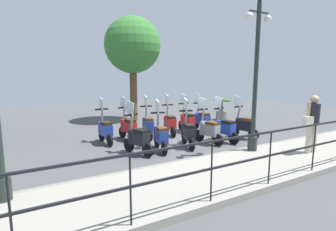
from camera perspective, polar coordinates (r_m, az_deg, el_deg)
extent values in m
plane|color=#4C4C4F|center=(9.24, 3.32, -5.45)|extent=(28.00, 28.00, 0.00)
cube|color=gray|center=(6.88, 18.31, -10.34)|extent=(2.20, 20.00, 0.15)
cube|color=gray|center=(7.58, 12.35, -8.29)|extent=(0.10, 20.00, 0.15)
cube|color=black|center=(6.01, 25.94, -2.46)|extent=(0.04, 16.00, 0.04)
cube|color=black|center=(6.11, 25.64, -6.81)|extent=(0.04, 16.00, 0.04)
cylinder|color=black|center=(6.72, 29.16, -6.15)|extent=(0.03, 0.03, 1.05)
cylinder|color=black|center=(5.56, 21.28, -8.62)|extent=(0.03, 0.03, 1.05)
cylinder|color=black|center=(4.56, 9.44, -11.96)|extent=(0.03, 0.03, 1.05)
cylinder|color=black|center=(3.87, -8.16, -15.85)|extent=(0.03, 0.03, 1.05)
cylinder|color=black|center=(3.66, -31.06, -18.64)|extent=(0.03, 0.03, 1.05)
cylinder|color=#232D28|center=(7.87, 17.88, -5.79)|extent=(0.26, 0.26, 0.40)
cylinder|color=#232D28|center=(7.63, 18.54, 7.48)|extent=(0.12, 0.12, 4.02)
cube|color=#232D28|center=(7.80, 19.22, 20.50)|extent=(0.04, 0.70, 0.04)
sphere|color=white|center=(8.03, 20.90, 19.04)|extent=(0.20, 0.20, 0.20)
sphere|color=white|center=(7.52, 17.30, 19.95)|extent=(0.20, 0.20, 0.20)
sphere|color=#232D28|center=(7.87, 19.34, 22.70)|extent=(0.12, 0.12, 0.12)
cylinder|color=#232D28|center=(5.45, -32.23, -13.38)|extent=(0.26, 0.26, 0.40)
cylinder|color=beige|center=(8.32, 29.19, -4.24)|extent=(0.14, 0.14, 0.82)
cylinder|color=beige|center=(8.15, 28.27, -4.43)|extent=(0.14, 0.14, 0.82)
cylinder|color=#232328|center=(8.12, 29.10, 0.39)|extent=(0.35, 0.35, 0.55)
sphere|color=tan|center=(8.08, 29.30, 3.09)|extent=(0.22, 0.22, 0.22)
cylinder|color=tan|center=(8.28, 29.93, 0.57)|extent=(0.09, 0.09, 0.52)
cylinder|color=tan|center=(7.96, 28.25, 0.41)|extent=(0.09, 0.09, 0.52)
cube|color=beige|center=(7.91, 28.17, -1.03)|extent=(0.16, 0.29, 0.24)
cylinder|color=brown|center=(13.25, -7.50, 4.74)|extent=(0.36, 0.36, 2.68)
sphere|color=#387A33|center=(13.29, -7.71, 14.96)|extent=(2.73, 2.73, 2.73)
cylinder|color=slate|center=(13.59, 11.56, 0.01)|extent=(0.56, 0.56, 0.45)
cylinder|color=brown|center=(13.53, 11.62, 1.99)|extent=(0.10, 0.10, 0.50)
ellipsoid|color=#2D6B2D|center=(13.68, 10.97, 3.35)|extent=(0.56, 0.16, 0.10)
ellipsoid|color=#2D6B2D|center=(13.31, 12.38, 3.16)|extent=(0.56, 0.16, 0.10)
ellipsoid|color=#2D6B2D|center=(13.33, 10.86, 3.21)|extent=(0.56, 0.16, 0.10)
ellipsoid|color=#2D6B2D|center=(13.66, 12.45, 3.30)|extent=(0.56, 0.16, 0.10)
ellipsoid|color=#2D6B2D|center=(13.51, 10.59, 3.30)|extent=(0.56, 0.16, 0.10)
ellipsoid|color=#2D6B2D|center=(13.48, 12.75, 3.22)|extent=(0.56, 0.16, 0.10)
cylinder|color=black|center=(10.14, 14.23, -3.25)|extent=(0.41, 0.14, 0.40)
cylinder|color=black|center=(9.68, 18.14, -4.01)|extent=(0.41, 0.14, 0.40)
cube|color=black|center=(9.80, 16.61, -2.10)|extent=(0.63, 0.37, 0.36)
cube|color=black|center=(9.96, 15.26, -1.75)|extent=(0.16, 0.31, 0.44)
cube|color=#4C2D19|center=(9.72, 17.01, -0.83)|extent=(0.43, 0.32, 0.10)
cylinder|color=gray|center=(9.94, 15.06, 0.31)|extent=(0.19, 0.10, 0.55)
cube|color=black|center=(9.90, 15.13, 1.88)|extent=(0.12, 0.44, 0.05)
cube|color=silver|center=(9.92, 14.90, 3.07)|extent=(0.39, 0.09, 0.42)
cylinder|color=black|center=(9.47, 10.19, -3.97)|extent=(0.41, 0.13, 0.40)
cylinder|color=black|center=(8.95, 14.10, -4.87)|extent=(0.41, 0.13, 0.40)
cube|color=navy|center=(9.09, 12.55, -2.78)|extent=(0.63, 0.35, 0.36)
cube|color=navy|center=(9.27, 11.19, -2.38)|extent=(0.16, 0.31, 0.44)
cube|color=black|center=(9.00, 12.94, -1.42)|extent=(0.43, 0.31, 0.10)
cylinder|color=gray|center=(9.25, 10.98, -0.17)|extent=(0.19, 0.09, 0.55)
cube|color=black|center=(9.21, 11.03, 1.52)|extent=(0.12, 0.44, 0.05)
cube|color=silver|center=(9.23, 10.79, 2.79)|extent=(0.39, 0.08, 0.42)
cylinder|color=black|center=(9.15, 6.80, -4.35)|extent=(0.41, 0.15, 0.40)
cylinder|color=black|center=(8.62, 10.84, -5.27)|extent=(0.41, 0.15, 0.40)
cube|color=gray|center=(8.76, 9.22, -3.12)|extent=(0.64, 0.38, 0.36)
cube|color=gray|center=(8.95, 7.82, -2.71)|extent=(0.17, 0.32, 0.44)
cube|color=#4C2D19|center=(8.67, 9.61, -1.70)|extent=(0.44, 0.33, 0.10)
cylinder|color=gray|center=(8.92, 7.58, -0.42)|extent=(0.19, 0.10, 0.55)
cube|color=black|center=(8.88, 7.61, 1.34)|extent=(0.14, 0.44, 0.05)
cube|color=silver|center=(8.90, 7.36, 2.65)|extent=(0.39, 0.10, 0.42)
cylinder|color=black|center=(8.79, 3.57, -4.85)|extent=(0.41, 0.20, 0.40)
cylinder|color=black|center=(8.02, 5.21, -6.22)|extent=(0.41, 0.20, 0.40)
cube|color=black|center=(8.26, 4.54, -3.77)|extent=(0.66, 0.45, 0.36)
cube|color=black|center=(8.53, 3.98, -3.22)|extent=(0.20, 0.32, 0.44)
cube|color=black|center=(8.15, 4.71, -2.29)|extent=(0.46, 0.37, 0.10)
cylinder|color=gray|center=(8.52, 3.89, -0.80)|extent=(0.20, 0.12, 0.55)
cube|color=black|center=(8.48, 3.91, 1.03)|extent=(0.19, 0.44, 0.05)
cube|color=silver|center=(8.51, 3.81, 2.42)|extent=(0.38, 0.14, 0.42)
cylinder|color=black|center=(8.36, -2.46, -5.57)|extent=(0.41, 0.16, 0.40)
cylinder|color=black|center=(7.59, -0.81, -7.08)|extent=(0.41, 0.16, 0.40)
cube|color=navy|center=(7.82, -1.51, -4.47)|extent=(0.65, 0.40, 0.36)
cube|color=navy|center=(8.09, -2.08, -3.87)|extent=(0.18, 0.32, 0.44)
cube|color=#4C2D19|center=(7.71, -1.38, -2.92)|extent=(0.45, 0.34, 0.10)
cylinder|color=gray|center=(8.08, -2.21, -1.33)|extent=(0.19, 0.11, 0.55)
cube|color=black|center=(8.03, -2.22, 0.60)|extent=(0.15, 0.44, 0.05)
cube|color=silver|center=(8.06, -2.34, 2.07)|extent=(0.39, 0.11, 0.42)
cylinder|color=black|center=(7.99, -8.52, -6.35)|extent=(0.41, 0.20, 0.40)
cylinder|color=black|center=(7.38, -4.45, -7.56)|extent=(0.41, 0.20, 0.40)
cube|color=black|center=(7.55, -6.18, -5.02)|extent=(0.66, 0.45, 0.36)
cube|color=black|center=(7.76, -7.60, -4.51)|extent=(0.20, 0.32, 0.44)
cube|color=black|center=(7.44, -5.86, -3.39)|extent=(0.46, 0.37, 0.10)
cylinder|color=gray|center=(7.73, -7.93, -1.87)|extent=(0.20, 0.12, 0.55)
cube|color=black|center=(7.68, -7.98, 0.14)|extent=(0.19, 0.44, 0.05)
cube|color=silver|center=(7.70, -8.29, 1.66)|extent=(0.38, 0.14, 0.42)
cylinder|color=black|center=(11.12, 5.98, -1.96)|extent=(0.40, 0.10, 0.40)
cylinder|color=black|center=(10.49, 8.78, -2.68)|extent=(0.40, 0.10, 0.40)
cube|color=navy|center=(10.68, 7.66, -0.91)|extent=(0.61, 0.30, 0.36)
cube|color=navy|center=(10.90, 6.68, -0.59)|extent=(0.13, 0.30, 0.44)
cube|color=black|center=(10.59, 7.92, 0.26)|extent=(0.41, 0.28, 0.10)
cylinder|color=gray|center=(10.89, 6.52, 1.30)|extent=(0.19, 0.08, 0.55)
cube|color=black|center=(10.86, 6.55, 2.73)|extent=(0.08, 0.44, 0.05)
cube|color=silver|center=(10.89, 6.37, 3.81)|extent=(0.39, 0.05, 0.42)
cylinder|color=black|center=(10.85, 2.97, -2.20)|extent=(0.40, 0.09, 0.40)
cylinder|color=black|center=(10.16, 5.38, -2.99)|extent=(0.40, 0.09, 0.40)
cube|color=#B21E1E|center=(10.38, 4.40, -1.15)|extent=(0.61, 0.30, 0.36)
cube|color=#B21E1E|center=(10.62, 3.56, -0.80)|extent=(0.13, 0.30, 0.44)
cube|color=black|center=(10.28, 4.62, 0.05)|extent=(0.41, 0.27, 0.10)
cylinder|color=gray|center=(10.62, 3.41, 1.14)|extent=(0.19, 0.08, 0.55)
cube|color=black|center=(10.58, 3.43, 2.61)|extent=(0.07, 0.44, 0.05)
cube|color=silver|center=(10.61, 3.27, 3.72)|extent=(0.39, 0.04, 0.42)
cylinder|color=black|center=(10.39, -0.41, -2.68)|extent=(0.41, 0.16, 0.40)
cylinder|color=black|center=(9.62, 1.14, -3.62)|extent=(0.41, 0.16, 0.40)
cube|color=#B21E1E|center=(9.87, 0.50, -1.64)|extent=(0.64, 0.39, 0.36)
cube|color=#B21E1E|center=(10.14, -0.04, -1.25)|extent=(0.18, 0.32, 0.44)
cube|color=black|center=(9.77, 0.63, -0.39)|extent=(0.44, 0.33, 0.10)
cylinder|color=gray|center=(10.14, -0.15, 0.78)|extent=(0.19, 0.10, 0.55)
cube|color=black|center=(10.10, -0.15, 2.33)|extent=(0.15, 0.44, 0.05)
cube|color=silver|center=(10.14, -0.25, 3.49)|extent=(0.39, 0.11, 0.42)
cylinder|color=black|center=(10.01, -4.91, -3.16)|extent=(0.41, 0.17, 0.40)
cylinder|color=black|center=(9.22, -3.84, -4.20)|extent=(0.41, 0.17, 0.40)
cube|color=navy|center=(9.48, -4.31, -2.12)|extent=(0.65, 0.41, 0.36)
cube|color=navy|center=(9.75, -4.68, -1.69)|extent=(0.18, 0.32, 0.44)
cube|color=#4C2D19|center=(9.37, -4.23, -0.82)|extent=(0.45, 0.34, 0.10)
cylinder|color=gray|center=(9.75, -4.78, 0.43)|extent=(0.19, 0.11, 0.55)
cube|color=black|center=(9.71, -4.80, 2.03)|extent=(0.16, 0.44, 0.05)
cube|color=silver|center=(9.75, -4.89, 3.24)|extent=(0.38, 0.12, 0.42)
cylinder|color=black|center=(9.72, -9.90, -3.64)|extent=(0.41, 0.14, 0.40)
cylinder|color=black|center=(9.02, -7.31, -4.56)|extent=(0.41, 0.14, 0.40)
cube|color=#B21E1E|center=(9.23, -8.43, -2.48)|extent=(0.64, 0.37, 0.36)
cube|color=#B21E1E|center=(9.48, -9.33, -2.09)|extent=(0.17, 0.32, 0.44)
cube|color=black|center=(9.13, -8.23, -1.14)|extent=(0.44, 0.32, 0.10)
cylinder|color=gray|center=(9.47, -9.56, 0.08)|extent=(0.19, 0.10, 0.55)
cube|color=black|center=(9.43, -9.60, 1.73)|extent=(0.13, 0.44, 0.05)
cube|color=silver|center=(9.46, -9.82, 2.96)|extent=(0.39, 0.09, 0.42)
cylinder|color=black|center=(9.42, -14.29, -4.18)|extent=(0.40, 0.10, 0.40)
cylinder|color=black|center=(8.65, -12.57, -5.28)|extent=(0.40, 0.10, 0.40)
cube|color=navy|center=(8.89, -13.35, -3.07)|extent=(0.61, 0.31, 0.36)
cube|color=navy|center=(9.16, -13.95, -2.62)|extent=(0.13, 0.30, 0.44)
cube|color=black|center=(8.78, -13.26, -1.68)|extent=(0.41, 0.28, 0.10)
cylinder|color=gray|center=(9.15, -14.16, -0.37)|extent=(0.19, 0.08, 0.55)
cube|color=black|center=(9.11, -14.22, 1.33)|extent=(0.08, 0.44, 0.05)
cube|color=silver|center=(9.15, -14.39, 2.61)|extent=(0.39, 0.05, 0.42)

